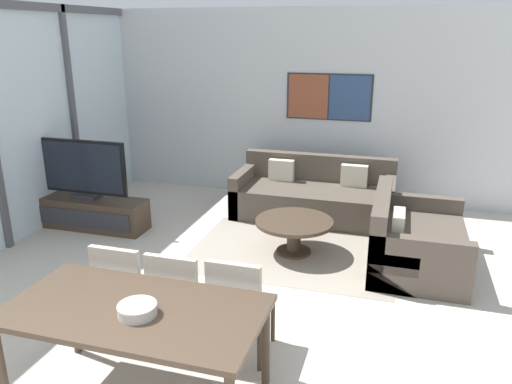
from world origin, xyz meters
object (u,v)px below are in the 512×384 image
Objects in this scene: television at (83,169)px; fruit_bowl at (137,309)px; tv_console at (87,212)px; dining_chair_left at (126,285)px; sofa_main at (314,197)px; dining_table at (135,318)px; coffee_table at (294,228)px; dining_chair_centre at (179,295)px; sofa_side at (410,243)px; dining_chair_right at (239,302)px.

television is 4.86× the size of fruit_bowl.
dining_chair_left reaches higher than tv_console.
television reaches higher than dining_chair_left.
sofa_main is 1.27× the size of dining_table.
television is at bearing 179.64° from coffee_table.
dining_chair_centre is at bearing -102.98° from coffee_table.
sofa_side is (4.06, 0.03, 0.07)m from tv_console.
sofa_side is at bearing 0.42° from television.
dining_table is 6.70× the size of fruit_bowl.
fruit_bowl is at bearing -95.71° from sofa_main.
dining_table is 0.85m from dining_chair_left.
television is 0.83× the size of sofa_side.
dining_table is 1.94× the size of dining_chair_left.
dining_table is (2.29, -2.74, -0.11)m from television.
fruit_bowl is at bearing -85.04° from dining_chair_centre.
coffee_table is at bearing -0.34° from tv_console.
television reaches higher than fruit_bowl.
sofa_main is at bearing 84.29° from fruit_bowl.
television is at bearing -154.70° from sofa_main.
sofa_side is (1.29, -1.28, 0.00)m from sofa_main.
dining_chair_right is (0.01, -2.03, 0.18)m from coffee_table.
fruit_bowl is at bearing -49.99° from television.
dining_chair_left reaches higher than fruit_bowl.
dining_table is at bearing -99.91° from coffee_table.
sofa_side is at bearing 50.11° from dining_chair_centre.
dining_chair_right reaches higher than fruit_bowl.
dining_chair_centre is at bearing 90.00° from dining_table.
sofa_main is 4.17m from fruit_bowl.
fruit_bowl is (-0.41, -4.12, 0.53)m from sofa_main.
dining_table is at bearing -50.03° from tv_console.
coffee_table is 1.03× the size of dining_chair_left.
coffee_table is at bearing 92.10° from sofa_side.
sofa_main is at bearing 25.31° from tv_console.
dining_chair_centre is (-0.48, -3.39, 0.22)m from sofa_main.
tv_console is 6.40× the size of fruit_bowl.
dining_chair_left reaches higher than sofa_main.
tv_console is 1.86× the size of dining_chair_centre.
fruit_bowl is (-1.70, -2.84, 0.53)m from sofa_side.
sofa_main is at bearing 82.01° from dining_chair_centre.
television is 1.41× the size of dining_chair_centre.
dining_chair_left reaches higher than coffee_table.
coffee_table is 2.79m from dining_table.
coffee_table is 2.12m from dining_chair_centre.
sofa_side is 3.35m from fruit_bowl.
dining_table is 0.86m from dining_chair_right.
sofa_side is 2.45m from dining_chair_right.
tv_console is 1.09× the size of sofa_side.
dining_chair_left is 0.97m from dining_chair_right.
fruit_bowl is at bearing -98.40° from coffee_table.
fruit_bowl is at bearing -47.97° from dining_table.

